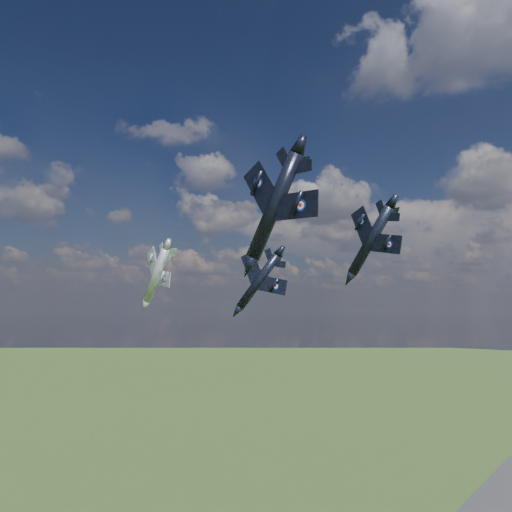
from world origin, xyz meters
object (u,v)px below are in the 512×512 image
Objects in this scene: jet_lead_navy at (259,281)px; jet_high_navy at (371,240)px; jet_left_silver at (156,275)px; jet_right_navy at (274,206)px.

jet_lead_navy is 0.86× the size of jet_high_navy.
jet_high_navy is 0.95× the size of jet_left_silver.
jet_right_navy is 0.96× the size of jet_left_silver.
jet_high_navy is (-1.82, 26.32, -0.46)m from jet_right_navy.
jet_lead_navy is at bearing 5.88° from jet_left_silver.
jet_right_navy is 49.52m from jet_left_silver.
jet_right_navy is at bearing -72.11° from jet_high_navy.
jet_lead_navy is 0.86× the size of jet_right_navy.
jet_high_navy is at bearing 97.16° from jet_right_navy.
jet_right_navy is (16.46, -18.53, 6.21)m from jet_lead_navy.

